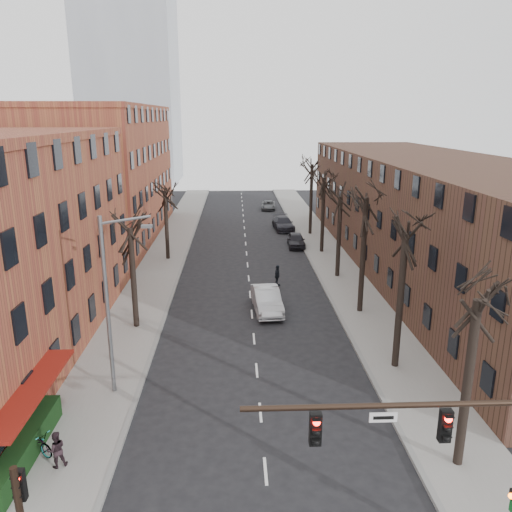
{
  "coord_description": "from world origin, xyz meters",
  "views": [
    {
      "loc": [
        -1.05,
        -12.4,
        13.34
      ],
      "look_at": [
        0.32,
        20.79,
        4.0
      ],
      "focal_mm": 35.0,
      "sensor_mm": 36.0,
      "label": 1
    }
  ],
  "objects": [
    {
      "name": "sidewalk_left",
      "position": [
        -8.0,
        35.0,
        0.07
      ],
      "size": [
        4.0,
        90.0,
        0.15
      ],
      "primitive_type": "cube",
      "color": "gray",
      "rests_on": "ground"
    },
    {
      "name": "sidewalk_right",
      "position": [
        8.0,
        35.0,
        0.07
      ],
      "size": [
        4.0,
        90.0,
        0.15
      ],
      "primitive_type": "cube",
      "color": "gray",
      "rests_on": "ground"
    },
    {
      "name": "building_left_far",
      "position": [
        -16.0,
        44.0,
        7.0
      ],
      "size": [
        12.0,
        28.0,
        14.0
      ],
      "primitive_type": "cube",
      "color": "brown",
      "rests_on": "ground"
    },
    {
      "name": "building_right",
      "position": [
        16.0,
        30.0,
        5.0
      ],
      "size": [
        12.0,
        50.0,
        10.0
      ],
      "primitive_type": "cube",
      "color": "#462D20",
      "rests_on": "ground"
    },
    {
      "name": "office_tower",
      "position": [
        -22.0,
        95.0,
        30.0
      ],
      "size": [
        18.0,
        18.0,
        60.0
      ],
      "primitive_type": "cube",
      "color": "#B2B7BF",
      "rests_on": "ground"
    },
    {
      "name": "awning_left",
      "position": [
        -9.4,
        6.0,
        0.0
      ],
      "size": [
        1.2,
        7.0,
        0.15
      ],
      "primitive_type": "cube",
      "color": "maroon",
      "rests_on": "ground"
    },
    {
      "name": "hedge",
      "position": [
        -9.5,
        5.0,
        0.65
      ],
      "size": [
        0.8,
        6.0,
        1.0
      ],
      "primitive_type": "cube",
      "color": "black",
      "rests_on": "sidewalk_left"
    },
    {
      "name": "tree_right_a",
      "position": [
        7.6,
        4.0,
        0.0
      ],
      "size": [
        5.2,
        5.2,
        10.0
      ],
      "primitive_type": null,
      "color": "black",
      "rests_on": "ground"
    },
    {
      "name": "tree_right_b",
      "position": [
        7.6,
        12.0,
        0.0
      ],
      "size": [
        5.2,
        5.2,
        10.8
      ],
      "primitive_type": null,
      "color": "black",
      "rests_on": "ground"
    },
    {
      "name": "tree_right_c",
      "position": [
        7.6,
        20.0,
        0.0
      ],
      "size": [
        5.2,
        5.2,
        11.6
      ],
      "primitive_type": null,
      "color": "black",
      "rests_on": "ground"
    },
    {
      "name": "tree_right_d",
      "position": [
        7.6,
        28.0,
        0.0
      ],
      "size": [
        5.2,
        5.2,
        10.0
      ],
      "primitive_type": null,
      "color": "black",
      "rests_on": "ground"
    },
    {
      "name": "tree_right_e",
      "position": [
        7.6,
        36.0,
        0.0
      ],
      "size": [
        5.2,
        5.2,
        10.8
      ],
      "primitive_type": null,
      "color": "black",
      "rests_on": "ground"
    },
    {
      "name": "tree_right_f",
      "position": [
        7.6,
        44.0,
        0.0
      ],
      "size": [
        5.2,
        5.2,
        11.6
      ],
      "primitive_type": null,
      "color": "black",
      "rests_on": "ground"
    },
    {
      "name": "tree_left_a",
      "position": [
        -7.6,
        18.0,
        0.0
      ],
      "size": [
        5.2,
        5.2,
        9.5
      ],
      "primitive_type": null,
      "color": "black",
      "rests_on": "ground"
    },
    {
      "name": "tree_left_b",
      "position": [
        -7.6,
        34.0,
        0.0
      ],
      "size": [
        5.2,
        5.2,
        9.5
      ],
      "primitive_type": null,
      "color": "black",
      "rests_on": "ground"
    },
    {
      "name": "signal_mast_arm",
      "position": [
        5.45,
        -1.0,
        4.4
      ],
      "size": [
        8.14,
        0.3,
        7.2
      ],
      "color": "black",
      "rests_on": "ground"
    },
    {
      "name": "streetlight",
      "position": [
        -7.03,
        10.0,
        5.01
      ],
      "size": [
        2.45,
        0.22,
        9.03
      ],
      "color": "slate",
      "rests_on": "ground"
    },
    {
      "name": "silver_sedan",
      "position": [
        1.08,
        20.57,
        0.84
      ],
      "size": [
        2.19,
        5.21,
        1.68
      ],
      "primitive_type": "imported",
      "rotation": [
        0.0,
        0.0,
        0.08
      ],
      "color": "#B0B3B8",
      "rests_on": "ground"
    },
    {
      "name": "parked_car_near",
      "position": [
        5.3,
        38.43,
        0.73
      ],
      "size": [
        1.84,
        4.35,
        1.47
      ],
      "primitive_type": "imported",
      "rotation": [
        0.0,
        0.0,
        -0.02
      ],
      "color": "black",
      "rests_on": "ground"
    },
    {
      "name": "parked_car_mid",
      "position": [
        4.71,
        46.7,
        0.78
      ],
      "size": [
        2.59,
        5.52,
        1.56
      ],
      "primitive_type": "imported",
      "rotation": [
        0.0,
        0.0,
        0.08
      ],
      "color": "black",
      "rests_on": "ground"
    },
    {
      "name": "parked_car_far",
      "position": [
        3.8,
        60.53,
        0.61
      ],
      "size": [
        2.35,
        4.52,
        1.22
      ],
      "primitive_type": "imported",
      "rotation": [
        0.0,
        0.0,
        -0.08
      ],
      "color": "#4F5256",
      "rests_on": "ground"
    },
    {
      "name": "pedestrian_b",
      "position": [
        -8.1,
        4.44,
        0.9
      ],
      "size": [
        0.9,
        0.83,
        1.5
      ],
      "primitive_type": "imported",
      "rotation": [
        0.0,
        0.0,
        3.59
      ],
      "color": "black",
      "rests_on": "sidewalk_left"
    },
    {
      "name": "pedestrian_crossing",
      "position": [
        2.26,
        25.93,
        0.88
      ],
      "size": [
        0.76,
        1.12,
        1.76
      ],
      "primitive_type": "imported",
      "rotation": [
        0.0,
        0.0,
        1.21
      ],
      "color": "black",
      "rests_on": "ground"
    },
    {
      "name": "bicycle",
      "position": [
        -9.25,
        5.31,
        0.66
      ],
      "size": [
        2.01,
        1.6,
        1.02
      ],
      "primitive_type": "imported",
      "rotation": [
        0.0,
        0.0,
        1.02
      ],
      "color": "gray",
      "rests_on": "sidewalk_left"
    }
  ]
}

